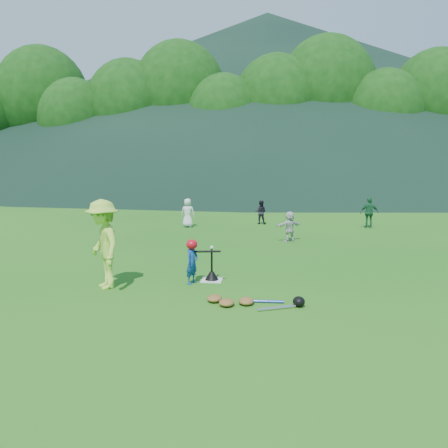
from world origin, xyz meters
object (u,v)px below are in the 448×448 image
object	(u,v)px
fielder_a	(188,213)
batting_tee	(212,275)
home_plate	(212,280)
batter_child	(192,262)
fielder_c	(369,213)
equipment_pile	(246,301)
fielder_b	(261,212)
adult_coach	(103,244)
fielder_d	(290,226)

from	to	relation	value
fielder_a	batting_tee	world-z (taller)	fielder_a
home_plate	batter_child	xyz separation A→B (m)	(-0.38, -0.29, 0.46)
fielder_a	fielder_c	bearing A→B (deg)	-171.40
batting_tee	equipment_pile	bearing A→B (deg)	-61.51
equipment_pile	batter_child	bearing A→B (deg)	134.13
fielder_a	batting_tee	size ratio (longest dim) A/B	1.69
fielder_c	fielder_b	bearing A→B (deg)	-13.98
fielder_c	equipment_pile	world-z (taller)	fielder_c
fielder_b	equipment_pile	distance (m)	10.52
adult_coach	fielder_c	bearing A→B (deg)	104.92
home_plate	adult_coach	size ratio (longest dim) A/B	0.25
adult_coach	fielder_a	xyz separation A→B (m)	(0.11, 8.53, -0.35)
batter_child	fielder_a	bearing A→B (deg)	35.93
fielder_c	batting_tee	size ratio (longest dim) A/B	1.78
fielder_b	fielder_c	size ratio (longest dim) A/B	0.82
equipment_pile	fielder_c	bearing A→B (deg)	66.57
fielder_a	fielder_c	world-z (taller)	fielder_c
adult_coach	fielder_d	world-z (taller)	adult_coach
fielder_d	fielder_b	bearing A→B (deg)	-107.49
fielder_c	fielder_a	bearing A→B (deg)	-0.83
fielder_b	batting_tee	size ratio (longest dim) A/B	1.46
fielder_a	batter_child	bearing A→B (deg)	105.56
fielder_a	fielder_d	distance (m)	4.77
batter_child	fielder_b	distance (m)	9.32
home_plate	batter_child	bearing A→B (deg)	-142.59
home_plate	fielder_c	xyz separation A→B (m)	(5.12, 8.30, 0.59)
home_plate	fielder_b	world-z (taller)	fielder_b
fielder_a	batting_tee	xyz separation A→B (m)	(2.02, -7.73, -0.44)
fielder_a	equipment_pile	bearing A→B (deg)	111.19
fielder_b	equipment_pile	world-z (taller)	fielder_b
fielder_a	fielder_d	xyz separation A→B (m)	(3.90, -2.75, -0.08)
home_plate	batter_child	world-z (taller)	batter_child
batting_tee	home_plate	bearing A→B (deg)	0.00
batter_child	fielder_d	distance (m)	5.74
equipment_pile	batting_tee	bearing A→B (deg)	118.49
fielder_c	equipment_pile	bearing A→B (deg)	61.18
equipment_pile	fielder_a	bearing A→B (deg)	107.14
home_plate	batter_child	size ratio (longest dim) A/B	0.48
fielder_c	batting_tee	xyz separation A→B (m)	(-5.12, -8.30, -0.48)
equipment_pile	fielder_b	bearing A→B (deg)	89.99
adult_coach	fielder_b	world-z (taller)	adult_coach
batter_child	fielder_b	xyz separation A→B (m)	(1.23, 9.24, 0.03)
batter_child	adult_coach	xyz separation A→B (m)	(-1.74, -0.50, 0.45)
adult_coach	home_plate	bearing A→B (deg)	74.05
fielder_b	fielder_a	bearing A→B (deg)	32.11
adult_coach	fielder_c	xyz separation A→B (m)	(7.25, 9.10, -0.31)
fielder_b	batting_tee	xyz separation A→B (m)	(-0.85, -8.94, -0.37)
adult_coach	fielder_d	size ratio (longest dim) A/B	1.85
home_plate	fielder_b	size ratio (longest dim) A/B	0.45
home_plate	equipment_pile	bearing A→B (deg)	-61.51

